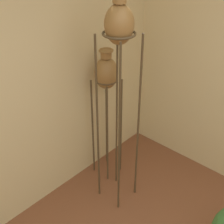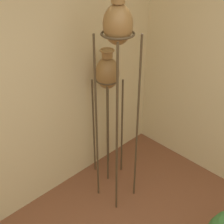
# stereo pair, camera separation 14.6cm
# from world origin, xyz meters

# --- Properties ---
(vase_stand_tall) EXTENTS (0.30, 0.30, 2.11)m
(vase_stand_tall) POSITION_xyz_m (1.00, 1.51, 1.77)
(vase_stand_tall) COLOR #473823
(vase_stand_tall) RESTS_ON ground_plane
(vase_stand_medium) EXTENTS (0.24, 0.24, 1.52)m
(vase_stand_medium) POSITION_xyz_m (1.21, 1.85, 1.23)
(vase_stand_medium) COLOR #473823
(vase_stand_medium) RESTS_ON ground_plane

